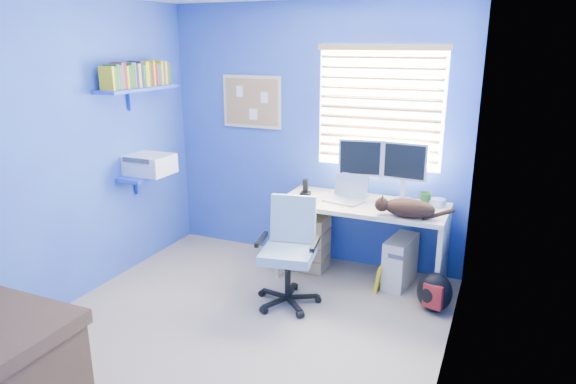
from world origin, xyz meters
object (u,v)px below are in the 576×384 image
at_px(desk, 361,242).
at_px(office_chair, 289,265).
at_px(cat, 409,208).
at_px(tower_pc, 400,261).
at_px(laptop, 345,190).

xyz_separation_m(desk, office_chair, (-0.44, -0.66, -0.04)).
height_order(desk, cat, cat).
distance_m(desk, office_chair, 0.79).
distance_m(tower_pc, office_chair, 1.06).
height_order(cat, tower_pc, cat).
bearing_deg(laptop, tower_pc, 17.70).
bearing_deg(office_chair, desk, 56.36).
xyz_separation_m(desk, tower_pc, (0.36, 0.03, -0.14)).
height_order(laptop, office_chair, laptop).
bearing_deg(cat, laptop, 153.56).
relative_size(tower_pc, office_chair, 0.51).
bearing_deg(desk, tower_pc, 4.54).
relative_size(cat, office_chair, 0.47).
relative_size(desk, office_chair, 1.67).
distance_m(laptop, tower_pc, 0.82).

